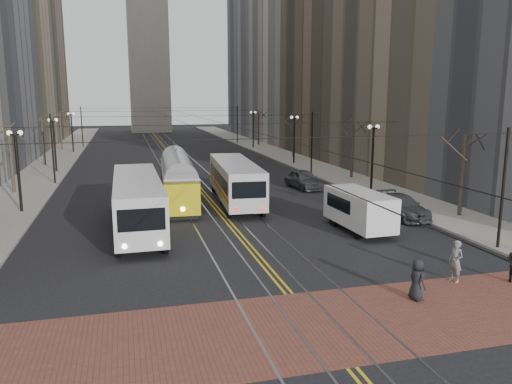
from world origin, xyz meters
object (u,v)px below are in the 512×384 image
transit_bus (138,204)px  cargo_van (359,212)px  pedestrian_b (456,261)px  rear_bus (235,183)px  sedan_parked (401,206)px  streetcar (178,184)px  pedestrian_a (417,280)px  sedan_grey (303,179)px

transit_bus → cargo_van: size_ratio=2.33×
pedestrian_b → rear_bus: bearing=-176.1°
sedan_parked → pedestrian_b: 12.23m
cargo_van → streetcar: bearing=128.3°
sedan_parked → streetcar: bearing=148.6°
pedestrian_a → transit_bus: bearing=30.4°
rear_bus → sedan_grey: bearing=35.4°
transit_bus → sedan_grey: transit_bus is taller
sedan_parked → pedestrian_a: size_ratio=3.05×
transit_bus → pedestrian_b: 18.59m
cargo_van → sedan_grey: 14.69m
streetcar → cargo_van: 15.03m
streetcar → sedan_parked: (14.30, -8.80, -0.75)m
streetcar → sedan_parked: streetcar is taller
transit_bus → pedestrian_a: bearing=-53.5°
rear_bus → sedan_grey: size_ratio=2.46×
transit_bus → pedestrian_a: transit_bus is taller
transit_bus → streetcar: bearing=66.0°
cargo_van → sedan_grey: (1.75, 14.58, -0.39)m
pedestrian_a → pedestrian_b: pedestrian_b is taller
sedan_parked → pedestrian_a: (-6.99, -12.88, 0.11)m
streetcar → cargo_van: size_ratio=2.28×
streetcar → sedan_parked: bearing=-28.2°
sedan_parked → rear_bus: bearing=143.1°
streetcar → pedestrian_b: bearing=-60.0°
sedan_parked → pedestrian_a: bearing=-118.3°
pedestrian_b → transit_bus: bearing=-146.8°
cargo_van → rear_bus: bearing=116.1°
transit_bus → rear_bus: 9.81m
rear_bus → sedan_parked: rear_bus is taller
sedan_grey → pedestrian_a: (-4.25, -24.88, 0.02)m
transit_bus → pedestrian_b: size_ratio=6.91×
pedestrian_a → pedestrian_b: 3.15m
pedestrian_b → streetcar: bearing=-166.6°
streetcar → sedan_grey: streetcar is taller
pedestrian_a → cargo_van: bearing=-20.0°
rear_bus → pedestrian_a: bearing=-77.6°
sedan_grey → pedestrian_b: size_ratio=2.64×
sedan_parked → pedestrian_b: bearing=-109.7°
pedestrian_a → pedestrian_b: (2.83, 1.38, 0.09)m
cargo_van → pedestrian_b: bearing=-90.5°
sedan_grey → sedan_parked: bearing=-82.3°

